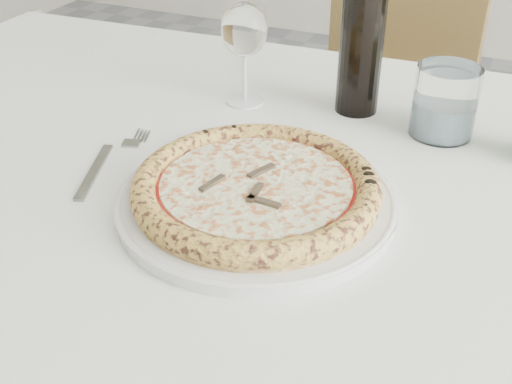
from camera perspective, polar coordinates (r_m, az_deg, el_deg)
dining_table at (r=0.89m, az=2.66°, el=-2.47°), size 1.58×0.98×0.76m
chair_far at (r=1.63m, az=11.34°, el=8.19°), size 0.42×0.42×0.93m
plate at (r=0.76m, az=-0.00°, el=-0.72°), size 0.33×0.33×0.02m
pizza at (r=0.75m, az=-0.00°, el=0.41°), size 0.29×0.29×0.03m
fork at (r=0.87m, az=-13.13°, el=2.62°), size 0.06×0.20×0.00m
wine_glass at (r=0.99m, az=-1.06°, el=13.99°), size 0.07×0.07×0.16m
tumbler at (r=0.95m, az=16.38°, el=7.34°), size 0.09×0.09×0.10m
wine_bottle at (r=0.97m, az=9.40°, el=13.29°), size 0.06×0.06×0.26m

